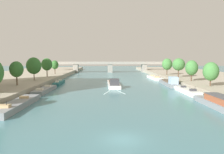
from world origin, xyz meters
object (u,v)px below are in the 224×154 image
(moored_boat_left_downstream, at_px, (45,90))
(moored_boat_right_downstream, at_px, (169,82))
(tree_right_past_mid, at_px, (179,64))
(bridge_far, at_px, (110,66))
(moored_boat_left_second, at_px, (59,83))
(tree_left_distant, at_px, (34,66))
(tree_right_third, at_px, (192,68))
(moored_boat_right_second, at_px, (187,91))
(tree_left_second, at_px, (55,65))
(tree_right_distant, at_px, (167,64))
(moored_boat_right_gap_after, at_px, (223,104))
(moored_boat_right_near, at_px, (154,78))
(moored_boat_left_upstream, at_px, (17,104))
(tree_left_far, at_px, (16,69))
(tree_right_midway, at_px, (211,71))
(barge_midriver, at_px, (114,83))
(tree_left_past_mid, at_px, (47,64))

(moored_boat_left_downstream, relative_size, moored_boat_right_downstream, 0.85)
(tree_right_past_mid, height_order, bridge_far, tree_right_past_mid)
(moored_boat_left_second, xyz_separation_m, tree_left_distant, (-7.46, -2.24, 5.73))
(tree_right_third, bearing_deg, moored_boat_left_second, 172.39)
(moored_boat_right_second, xyz_separation_m, tree_left_second, (-43.25, 42.68, 5.03))
(moored_boat_left_second, bearing_deg, tree_right_third, -7.61)
(moored_boat_left_second, bearing_deg, tree_right_distant, 23.82)
(moored_boat_right_gap_after, xyz_separation_m, moored_boat_right_near, (-0.39, 51.57, -0.40))
(moored_boat_right_second, distance_m, tree_right_third, 15.23)
(moored_boat_left_downstream, relative_size, tree_right_third, 2.15)
(moored_boat_left_upstream, xyz_separation_m, tree_left_second, (-7.17, 57.22, 5.06))
(moored_boat_right_downstream, relative_size, bridge_far, 0.25)
(tree_left_far, xyz_separation_m, tree_right_past_mid, (50.23, 21.45, 0.52))
(tree_right_third, distance_m, tree_right_distant, 23.89)
(moored_boat_left_upstream, bearing_deg, moored_boat_left_second, 89.96)
(tree_right_past_mid, relative_size, tree_right_distant, 1.02)
(moored_boat_right_downstream, xyz_separation_m, tree_right_midway, (6.45, -13.83, 4.45))
(moored_boat_left_second, height_order, tree_left_distant, tree_left_distant)
(tree_left_distant, bearing_deg, barge_midriver, -5.81)
(moored_boat_left_second, bearing_deg, moored_boat_right_downstream, -5.75)
(tree_right_midway, xyz_separation_m, tree_right_distant, (-1.15, 35.69, 0.67))
(moored_boat_right_second, height_order, tree_left_past_mid, tree_left_past_mid)
(tree_left_far, height_order, tree_left_distant, tree_left_distant)
(barge_midriver, xyz_separation_m, moored_boat_left_second, (-18.06, 4.84, -0.27))
(moored_boat_right_second, height_order, moored_boat_right_downstream, moored_boat_right_downstream)
(tree_left_far, relative_size, tree_right_third, 0.98)
(moored_boat_right_gap_after, height_order, tree_left_distant, tree_left_distant)
(moored_boat_right_second, relative_size, tree_right_distant, 1.87)
(moored_boat_right_gap_after, bearing_deg, tree_left_second, 126.06)
(moored_boat_left_downstream, height_order, tree_left_past_mid, tree_left_past_mid)
(moored_boat_right_second, bearing_deg, tree_right_midway, 9.98)
(moored_boat_right_downstream, bearing_deg, tree_right_distant, 76.36)
(moored_boat_left_downstream, xyz_separation_m, tree_right_third, (42.53, 9.75, 5.20))
(tree_left_far, xyz_separation_m, tree_left_second, (0.62, 38.54, -0.19))
(moored_boat_right_near, height_order, tree_left_second, tree_left_second)
(moored_boat_left_second, bearing_deg, tree_left_past_mid, 123.80)
(moored_boat_left_second, relative_size, bridge_far, 0.18)
(moored_boat_left_downstream, bearing_deg, moored_boat_right_gap_after, -28.64)
(moored_boat_left_downstream, height_order, tree_left_far, tree_left_far)
(moored_boat_right_gap_after, height_order, tree_right_past_mid, tree_right_past_mid)
(barge_midriver, distance_m, tree_right_midway, 27.84)
(moored_boat_right_gap_after, height_order, bridge_far, bridge_far)
(tree_right_past_mid, height_order, tree_right_distant, tree_right_past_mid)
(moored_boat_left_second, height_order, tree_right_past_mid, tree_right_past_mid)
(tree_left_second, xyz_separation_m, tree_right_distant, (48.50, -5.86, 0.43))
(tree_right_distant, bearing_deg, moored_boat_left_downstream, -141.07)
(tree_left_second, bearing_deg, tree_left_far, -90.93)
(moored_boat_right_gap_after, xyz_separation_m, tree_left_second, (-43.18, 59.30, 4.67))
(tree_right_midway, height_order, tree_right_distant, tree_right_distant)
(moored_boat_left_second, height_order, moored_boat_right_gap_after, moored_boat_right_gap_after)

